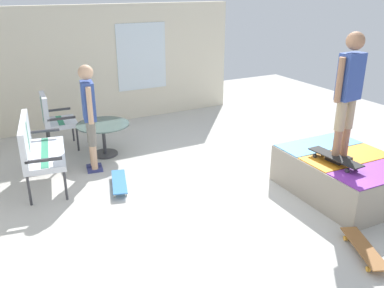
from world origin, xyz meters
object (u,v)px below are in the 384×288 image
Objects in this scene: person_watching at (89,111)px; person_skater at (349,89)px; skateboard_on_ramp at (335,158)px; patio_bench at (36,147)px; skateboard_spare at (364,248)px; skateboard_by_bench at (119,182)px; patio_chair_near_house at (53,116)px; skate_ramp at (345,175)px; patio_table at (104,133)px.

person_skater reaches higher than person_watching.
person_skater is 2.12× the size of skateboard_on_ramp.
patio_bench is 1.63× the size of skateboard_spare.
skateboard_by_bench is at bearing -121.47° from patio_bench.
patio_chair_near_house is 1.34m from person_watching.
skate_ramp is 2.33× the size of patio_table.
skate_ramp is 4.45m from patio_bench.
patio_table reaches higher than skateboard_by_bench.
skate_ramp is 2.54× the size of skateboard_by_bench.
skateboard_by_bench is at bearing -168.95° from person_watching.
person_skater is (-2.49, -2.72, 0.57)m from person_watching.
patio_bench is at bearing 59.03° from skate_ramp.
patio_table is at bearing 22.13° from skateboard_spare.
skateboard_spare is at bearing -157.87° from patio_table.
patio_chair_near_house is 5.42m from skateboard_spare.
person_watching is 2.09× the size of skateboard_spare.
patio_bench is 1.64× the size of skateboard_on_ramp.
skate_ramp is 1.50m from skateboard_spare.
patio_chair_near_house reaches higher than skate_ramp.
person_watching reaches higher than skateboard_on_ramp.
skate_ramp is at bearing -138.05° from patio_chair_near_house.
person_skater is (-2.33, -3.58, 0.95)m from patio_bench.
person_watching is (-0.52, 0.34, 0.59)m from patio_table.
patio_bench is 1.40m from patio_table.
patio_bench is at bearing 120.16° from patio_table.
patio_bench is (2.29, 3.81, 0.33)m from skate_ramp.
skateboard_on_ramp is (-0.05, 0.13, -0.91)m from person_skater.
patio_bench is at bearing 56.98° from person_skater.
patio_chair_near_house is 1.25× the size of skateboard_spare.
skateboard_spare is (-4.14, -1.68, -0.32)m from patio_table.
person_skater reaches higher than patio_bench.
person_skater is (-0.04, 0.23, 1.28)m from skate_ramp.
skate_ramp is 4.96m from patio_chair_near_house.
skateboard_by_bench is at bearing 172.10° from patio_table.
person_skater reaches higher than patio_table.
patio_bench is 0.95m from person_watching.
skateboard_on_ramp is (-2.38, -3.45, 0.04)m from patio_bench.
patio_table is 0.86m from person_watching.
patio_bench reaches higher than skateboard_by_bench.
skateboard_on_ramp is (-0.09, 0.36, 0.37)m from skate_ramp.
skateboard_spare is 1.01× the size of skateboard_on_ramp.
patio_chair_near_house reaches higher than patio_table.
skateboard_spare is at bearing 151.78° from skateboard_on_ramp.
patio_table reaches higher than skateboard_spare.
patio_bench and patio_chair_near_house have the same top height.
skateboard_by_bench is (-2.02, -0.51, -0.53)m from patio_chair_near_house.
skateboard_spare is (-1.12, 0.70, -1.48)m from person_skater.
patio_table is 1.36m from skateboard_by_bench.
skateboard_by_bench is 1.02× the size of skateboard_on_ramp.
skateboard_by_bench is at bearing 59.21° from skate_ramp.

